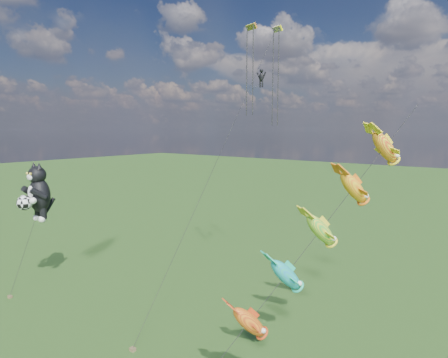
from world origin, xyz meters
The scene contains 4 objects.
ground centered at (0.00, 0.00, 0.00)m, with size 300.00×300.00×0.00m, color #14370D.
cat_kite_rig centered at (-4.78, 1.65, 9.19)m, with size 2.47×4.16×11.89m.
fish_windsock_rig centered at (20.81, 5.18, 9.20)m, with size 7.87×14.00×16.37m.
parafoil_rig centered at (10.20, 15.21, 19.73)m, with size 2.00×17.52×24.40m.
Camera 1 is at (29.11, -14.17, 14.81)m, focal length 30.00 mm.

